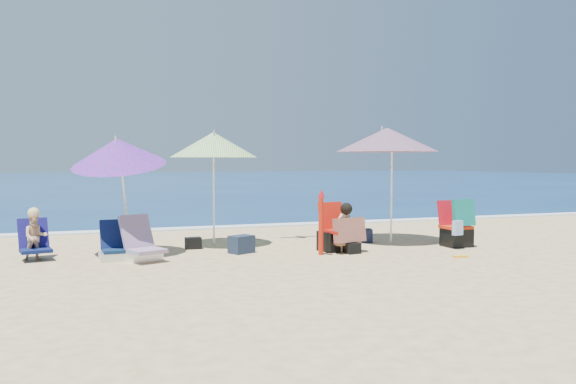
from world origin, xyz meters
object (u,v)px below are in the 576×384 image
object	(u,v)px
umbrella_blue	(118,152)
person_left	(35,236)
chair_rainbow	(141,248)
chair_navy	(115,250)
umbrella_striped	(213,145)
camp_chair_left	(335,236)
camp_chair_right	(457,229)
person_center	(346,228)
furled_umbrella	(321,219)
umbrella_turquoise	(387,140)

from	to	relation	value
umbrella_blue	person_left	size ratio (longest dim) A/B	2.53
chair_rainbow	chair_navy	bearing A→B (deg)	154.81
umbrella_striped	umbrella_blue	bearing A→B (deg)	-160.07
umbrella_blue	camp_chair_left	distance (m)	4.17
umbrella_blue	chair_rainbow	xyz separation A→B (m)	(0.32, -0.58, -1.63)
umbrella_striped	camp_chair_right	xyz separation A→B (m)	(4.44, -1.69, -1.65)
umbrella_blue	person_center	distance (m)	4.28
camp_chair_right	person_left	xyz separation A→B (m)	(-7.63, 1.08, 0.06)
camp_chair_right	chair_navy	bearing A→B (deg)	174.17
umbrella_blue	furled_umbrella	xyz separation A→B (m)	(3.37, -1.09, -1.18)
furled_umbrella	chair_navy	world-z (taller)	furled_umbrella
umbrella_blue	camp_chair_right	world-z (taller)	umbrella_blue
umbrella_blue	chair_navy	size ratio (longest dim) A/B	3.36
umbrella_striped	furled_umbrella	distance (m)	2.69
chair_navy	person_center	bearing A→B (deg)	-7.96
camp_chair_left	person_center	distance (m)	0.31
umbrella_turquoise	person_left	xyz separation A→B (m)	(-6.64, 0.07, -1.70)
chair_navy	person_center	xyz separation A→B (m)	(4.03, -0.56, 0.27)
chair_navy	umbrella_blue	bearing A→B (deg)	75.84
umbrella_blue	chair_navy	world-z (taller)	umbrella_blue
umbrella_blue	camp_chair_left	bearing A→B (deg)	-10.68
camp_chair_left	camp_chair_right	size ratio (longest dim) A/B	0.96
chair_rainbow	camp_chair_left	bearing A→B (deg)	-2.33
umbrella_blue	furled_umbrella	size ratio (longest dim) A/B	1.90
camp_chair_right	person_center	bearing A→B (deg)	177.89
person_center	person_left	size ratio (longest dim) A/B	1.03
chair_navy	camp_chair_left	distance (m)	3.92
chair_navy	umbrella_striped	bearing A→B (deg)	28.43
umbrella_blue	person_left	bearing A→B (deg)	177.83
chair_rainbow	person_center	world-z (taller)	person_center
umbrella_striped	person_left	world-z (taller)	umbrella_striped
chair_rainbow	camp_chair_left	world-z (taller)	camp_chair_left
furled_umbrella	umbrella_blue	bearing A→B (deg)	162.10
umbrella_striped	chair_navy	bearing A→B (deg)	-151.57
chair_rainbow	person_center	size ratio (longest dim) A/B	1.01
umbrella_turquoise	person_center	world-z (taller)	umbrella_turquoise
furled_umbrella	camp_chair_right	world-z (taller)	furled_umbrella
furled_umbrella	person_left	xyz separation A→B (m)	(-4.74, 1.14, -0.25)
camp_chair_left	person_center	size ratio (longest dim) A/B	0.99
chair_rainbow	camp_chair_right	bearing A→B (deg)	-4.36
person_left	umbrella_striped	bearing A→B (deg)	10.85
umbrella_turquoise	camp_chair_right	distance (m)	2.26
chair_navy	camp_chair_right	distance (m)	6.40
umbrella_striped	person_center	xyz separation A→B (m)	(2.10, -1.61, -1.54)
chair_rainbow	person_center	distance (m)	3.64
umbrella_turquoise	umbrella_striped	distance (m)	3.52
chair_rainbow	camp_chair_left	size ratio (longest dim) A/B	1.02
umbrella_striped	chair_navy	size ratio (longest dim) A/B	3.42
umbrella_turquoise	person_left	bearing A→B (deg)	179.41
umbrella_striped	chair_navy	distance (m)	2.84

